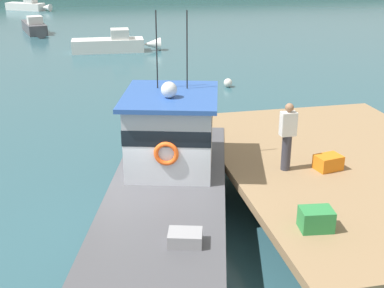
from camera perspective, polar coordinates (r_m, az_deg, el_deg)
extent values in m
plane|color=#2D5660|center=(12.06, -4.08, -9.28)|extent=(200.00, 200.00, 0.00)
cylinder|color=#4C3D2D|center=(15.87, 1.58, 0.54)|extent=(0.36, 0.36, 1.00)
cylinder|color=#4C3D2D|center=(17.77, 18.10, 1.77)|extent=(0.36, 0.36, 1.00)
cube|color=#937551|center=(13.02, 17.20, -2.43)|extent=(6.00, 9.00, 0.20)
cube|color=#4C4C51|center=(11.42, -2.81, -7.95)|extent=(4.52, 8.38, 1.10)
cone|color=#4C4C51|center=(15.86, -1.07, 0.72)|extent=(1.53, 2.03, 1.10)
cube|color=black|center=(11.21, -2.85, -5.94)|extent=(4.49, 8.23, 0.12)
cube|color=#4C4C51|center=(11.14, -2.86, -5.21)|extent=(4.55, 8.39, 0.12)
cube|color=silver|center=(11.90, -2.36, 0.99)|extent=(2.41, 2.62, 1.80)
cube|color=black|center=(11.79, -2.39, 2.43)|extent=(2.44, 2.65, 0.36)
cube|color=#2D56A8|center=(11.60, -2.43, 5.40)|extent=(2.72, 2.97, 0.10)
sphere|color=white|center=(11.25, -2.59, 6.10)|extent=(0.36, 0.36, 0.36)
cylinder|color=black|center=(11.91, -3.99, 10.48)|extent=(0.03, 0.03, 1.80)
cylinder|color=black|center=(11.84, -0.56, 10.47)|extent=(0.03, 0.03, 1.80)
cube|color=#939399|center=(9.12, -0.78, -10.81)|extent=(0.69, 0.58, 0.36)
torus|color=orange|center=(8.80, -7.39, -13.28)|extent=(0.69, 0.69, 0.12)
torus|color=#EA5119|center=(10.84, -2.91, -1.10)|extent=(0.55, 0.24, 0.54)
cube|color=#2D8442|center=(9.79, 13.75, -8.21)|extent=(0.65, 0.51, 0.41)
cube|color=orange|center=(12.41, 15.04, -2.00)|extent=(0.67, 0.55, 0.34)
cylinder|color=#383842|center=(12.07, 10.53, -0.94)|extent=(0.22, 0.22, 0.86)
cube|color=white|center=(11.82, 10.75, 2.24)|extent=(0.36, 0.22, 0.56)
sphere|color=#9E7051|center=(11.71, 10.88, 4.04)|extent=(0.20, 0.20, 0.20)
cube|color=#4C4C51|center=(41.21, -17.28, 12.37)|extent=(2.16, 4.27, 0.74)
cone|color=#4C4C51|center=(38.71, -16.70, 11.91)|extent=(0.95, 1.16, 0.74)
cube|color=silver|center=(40.43, -17.23, 13.16)|extent=(1.24, 1.22, 0.56)
cube|color=white|center=(56.36, -18.20, 14.45)|extent=(4.05, 3.15, 0.72)
cone|color=white|center=(54.92, -16.06, 14.51)|extent=(1.22, 1.13, 0.72)
cube|color=silver|center=(55.89, -17.69, 15.11)|extent=(1.37, 1.38, 0.54)
cube|color=white|center=(32.40, -9.42, 10.86)|extent=(4.42, 1.59, 0.79)
cone|color=white|center=(32.52, -4.53, 11.12)|extent=(1.13, 0.84, 0.79)
cube|color=silver|center=(32.30, -8.11, 12.15)|extent=(1.14, 1.16, 0.59)
sphere|color=silver|center=(23.83, 4.07, 6.87)|extent=(0.40, 0.40, 0.40)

